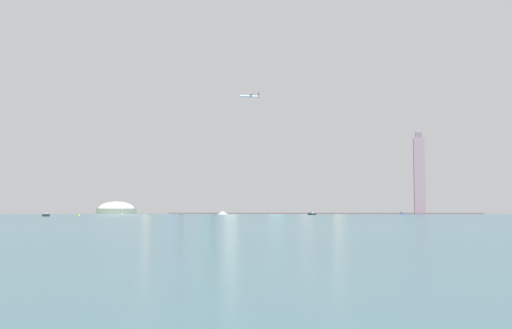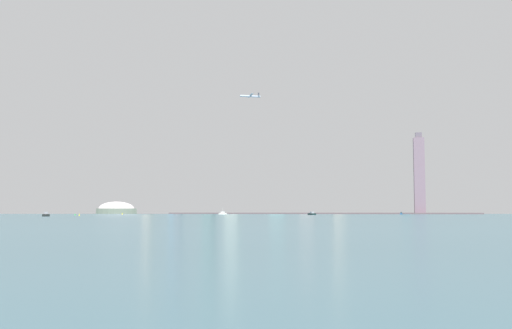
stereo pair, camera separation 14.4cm
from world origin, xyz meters
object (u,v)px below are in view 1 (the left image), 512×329
(skyscraper_6, at_px, (233,171))
(boat_1, at_px, (223,213))
(skyscraper_7, at_px, (419,175))
(boat_4, at_px, (312,214))
(skyscraper_4, at_px, (406,202))
(skyscraper_8, at_px, (149,174))
(boat_3, at_px, (46,215))
(channel_buoy_2, at_px, (75,214))
(channel_buoy_0, at_px, (79,215))
(airplane, at_px, (250,96))
(observation_tower, at_px, (178,131))
(skyscraper_5, at_px, (209,166))
(boat_2, at_px, (401,214))
(skyscraper_2, at_px, (339,181))
(channel_buoy_1, at_px, (122,214))
(skyscraper_3, at_px, (278,196))
(skyscraper_1, at_px, (307,188))
(skyscraper_0, at_px, (176,176))
(skyscraper_9, at_px, (337,165))
(stadium_dome, at_px, (122,209))

(skyscraper_6, relative_size, boat_1, 13.65)
(skyscraper_7, distance_m, boat_4, 258.07)
(skyscraper_4, bearing_deg, skyscraper_8, -179.72)
(boat_3, relative_size, channel_buoy_2, 3.31)
(channel_buoy_0, bearing_deg, airplane, 70.21)
(skyscraper_6, relative_size, airplane, 5.19)
(channel_buoy_2, bearing_deg, observation_tower, 86.13)
(skyscraper_8, xyz_separation_m, boat_1, (221.62, -261.21, -76.55))
(channel_buoy_0, bearing_deg, skyscraper_5, 85.47)
(skyscraper_6, xyz_separation_m, boat_2, (287.68, -127.47, -75.32))
(skyscraper_8, bearing_deg, skyscraper_2, -1.28)
(channel_buoy_1, bearing_deg, channel_buoy_2, -89.32)
(skyscraper_3, xyz_separation_m, skyscraper_4, (222.49, 68.10, -11.42))
(observation_tower, relative_size, boat_4, 16.59)
(airplane, bearing_deg, skyscraper_1, -153.97)
(skyscraper_5, xyz_separation_m, skyscraper_8, (-149.82, 87.17, -6.88))
(skyscraper_1, xyz_separation_m, boat_1, (-98.88, -206.77, -44.64))
(airplane, bearing_deg, boat_3, 49.70)
(skyscraper_3, relative_size, channel_buoy_2, 31.61)
(skyscraper_4, relative_size, skyscraper_8, 0.25)
(skyscraper_0, distance_m, boat_1, 245.77)
(skyscraper_7, height_order, boat_4, skyscraper_7)
(skyscraper_1, relative_size, skyscraper_4, 2.23)
(skyscraper_8, bearing_deg, boat_2, -22.42)
(boat_1, bearing_deg, skyscraper_7, 150.78)
(skyscraper_9, bearing_deg, skyscraper_7, -26.62)
(boat_3, height_order, channel_buoy_2, boat_3)
(channel_buoy_1, bearing_deg, skyscraper_3, 48.46)
(skyscraper_7, distance_m, boat_1, 329.17)
(skyscraper_5, distance_m, channel_buoy_0, 410.97)
(airplane, bearing_deg, skyscraper_5, -60.81)
(channel_buoy_1, bearing_deg, skyscraper_8, 104.95)
(skyscraper_9, distance_m, boat_4, 280.69)
(skyscraper_6, height_order, boat_4, skyscraper_6)
(stadium_dome, xyz_separation_m, boat_4, (361.90, -201.34, -6.78))
(skyscraper_6, distance_m, boat_2, 323.55)
(skyscraper_1, bearing_deg, skyscraper_8, 170.36)
(boat_3, relative_size, boat_4, 0.42)
(observation_tower, relative_size, airplane, 8.45)
(skyscraper_1, distance_m, skyscraper_4, 182.79)
(boat_4, bearing_deg, skyscraper_4, -52.20)
(skyscraper_3, bearing_deg, skyscraper_8, 166.31)
(skyscraper_4, relative_size, channel_buoy_0, 15.16)
(skyscraper_5, xyz_separation_m, boat_1, (71.80, -174.03, -83.43))
(boat_3, bearing_deg, skyscraper_6, -159.49)
(observation_tower, distance_m, boat_3, 474.32)
(skyscraper_7, relative_size, boat_1, 10.23)
(skyscraper_3, bearing_deg, skyscraper_0, -178.65)
(observation_tower, bearing_deg, skyscraper_8, 132.08)
(skyscraper_4, bearing_deg, skyscraper_2, -174.82)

